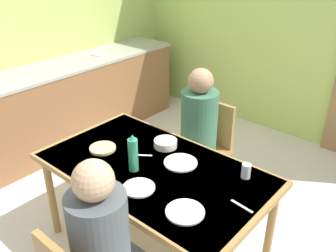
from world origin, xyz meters
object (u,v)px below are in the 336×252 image
Objects in this scene: kitchen_counter at (78,99)px; serving_bowl_center at (166,143)px; water_bottle_green_near at (133,154)px; dining_table at (154,175)px; chair_far_diner at (206,145)px; person_far_diner at (198,121)px; person_near_diner at (102,235)px.

kitchen_counter is 1.87m from serving_bowl_center.
water_bottle_green_near is (1.81, -0.87, 0.40)m from kitchen_counter.
water_bottle_green_near reaches higher than dining_table.
water_bottle_green_near is 0.38m from serving_bowl_center.
chair_far_diner is 5.12× the size of serving_bowl_center.
serving_bowl_center is (1.78, -0.51, 0.31)m from kitchen_counter.
dining_table is 2.04× the size of person_far_diner.
kitchen_counter is 1.80m from person_far_diner.
dining_table is 0.29m from serving_bowl_center.
person_far_diner is at bearing 91.61° from serving_bowl_center.
chair_far_diner is at bearing 98.86° from dining_table.
person_near_diner reaches higher than serving_bowl_center.
dining_table is 5.91× the size of water_bottle_green_near.
chair_far_diner is 3.28× the size of water_bottle_green_near.
dining_table is (1.89, -0.76, 0.21)m from kitchen_counter.
serving_bowl_center is (-0.38, 0.92, -0.02)m from person_near_diner.
serving_bowl_center is (-0.11, 0.25, 0.09)m from dining_table.
kitchen_counter is at bearing 1.42° from chair_far_diner.
kitchen_counter is 1.64× the size of dining_table.
person_near_diner is 1.00× the size of person_far_diner.
person_far_diner is at bearing -3.00° from kitchen_counter.
kitchen_counter is 2.05m from dining_table.
water_bottle_green_near is (-0.07, -0.11, 0.19)m from dining_table.
serving_bowl_center is at bearing 114.12° from dining_table.
kitchen_counter is 3.33× the size of person_far_diner.
person_near_diner is (0.39, -1.48, 0.28)m from chair_far_diner.
chair_far_diner reaches higher than dining_table.
chair_far_diner is at bearing 93.21° from water_bottle_green_near.
person_far_diner is (1.76, -0.09, 0.33)m from kitchen_counter.
chair_far_diner is 0.61m from serving_bowl_center.
person_near_diner is at bearing -33.56° from kitchen_counter.
water_bottle_green_near is 1.56× the size of serving_bowl_center.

